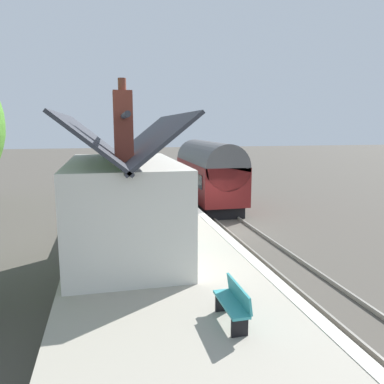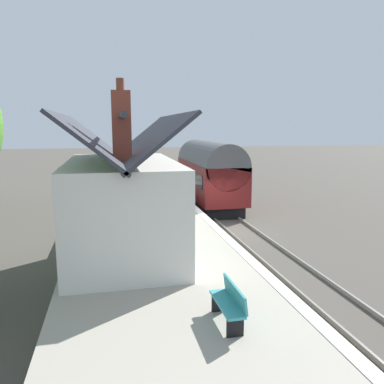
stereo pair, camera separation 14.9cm
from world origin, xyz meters
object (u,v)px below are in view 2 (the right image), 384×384
at_px(bench_platform_end, 155,188).
at_px(planter_corner_building, 125,193).
at_px(planter_bench_left, 144,187).
at_px(planter_by_door, 139,187).
at_px(train, 210,174).
at_px(station_building, 123,202).
at_px(planter_edge_near, 110,183).
at_px(planter_under_sign, 176,195).
at_px(planter_bench_right, 155,177).
at_px(bench_by_lamp, 159,195).
at_px(planter_edge_far, 144,177).
at_px(bench_near_building, 144,179).
at_px(bench_mid_platform, 230,302).

relative_size(bench_platform_end, planter_corner_building, 1.83).
height_order(planter_bench_left, planter_by_door, planter_bench_left).
distance_m(bench_platform_end, planter_by_door, 2.46).
distance_m(train, planter_corner_building, 5.99).
height_order(station_building, planter_corner_building, station_building).
relative_size(planter_edge_near, planter_under_sign, 0.78).
bearing_deg(station_building, planter_bench_right, -10.61).
relative_size(train, planter_bench_left, 8.93).
xyz_separation_m(bench_by_lamp, planter_under_sign, (0.61, -1.04, -0.18)).
relative_size(planter_edge_near, planter_edge_far, 1.09).
xyz_separation_m(station_building, planter_bench_right, (16.56, -3.10, -1.33)).
relative_size(planter_corner_building, planter_under_sign, 0.81).
bearing_deg(planter_edge_far, planter_edge_near, 128.78).
relative_size(train, planter_corner_building, 10.94).
bearing_deg(bench_near_building, planter_bench_right, -31.77).
bearing_deg(planter_under_sign, planter_edge_near, 31.49).
relative_size(planter_bench_left, planter_by_door, 1.13).
distance_m(train, bench_near_building, 5.58).
bearing_deg(planter_bench_left, bench_by_lamp, -172.18).
height_order(train, bench_near_building, train).
distance_m(planter_corner_building, planter_by_door, 3.64).
height_order(train, bench_by_lamp, train).
height_order(bench_mid_platform, planter_by_door, bench_mid_platform).
bearing_deg(planter_under_sign, bench_platform_end, 31.03).
bearing_deg(bench_mid_platform, planter_bench_right, -2.72).
bearing_deg(train, bench_by_lamp, 129.24).
bearing_deg(planter_under_sign, bench_near_building, 11.23).
relative_size(train, bench_by_lamp, 6.01).
distance_m(bench_mid_platform, planter_edge_far, 22.39).
xyz_separation_m(planter_under_sign, planter_by_door, (4.00, 1.81, -0.04)).
bearing_deg(planter_under_sign, station_building, 158.81).
bearing_deg(planter_by_door, planter_corner_building, 162.41).
relative_size(planter_corner_building, planter_bench_right, 0.99).
bearing_deg(planter_bench_left, planter_corner_building, 153.87).
distance_m(bench_mid_platform, planter_by_door, 18.18).
height_order(planter_edge_far, planter_by_door, planter_edge_far).
xyz_separation_m(bench_platform_end, planter_bench_left, (1.57, 0.56, -0.16)).
distance_m(bench_by_lamp, planter_bench_right, 8.61).
height_order(planter_edge_near, planter_bench_right, planter_bench_right).
xyz_separation_m(bench_near_building, bench_mid_platform, (-20.47, 0.03, 0.00)).
height_order(bench_near_building, planter_by_door, bench_near_building).
xyz_separation_m(train, bench_platform_end, (-0.77, 3.73, -0.74)).
relative_size(bench_by_lamp, planter_under_sign, 1.47).
xyz_separation_m(planter_under_sign, planter_bench_right, (7.96, 0.23, 0.08)).
height_order(planter_under_sign, planter_edge_far, planter_edge_far).
relative_size(bench_mid_platform, planter_corner_building, 1.82).
distance_m(bench_by_lamp, planter_under_sign, 1.22).
height_order(bench_by_lamp, planter_bench_left, bench_by_lamp).
distance_m(station_building, bench_near_building, 15.10).
height_order(bench_near_building, planter_corner_building, bench_near_building).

